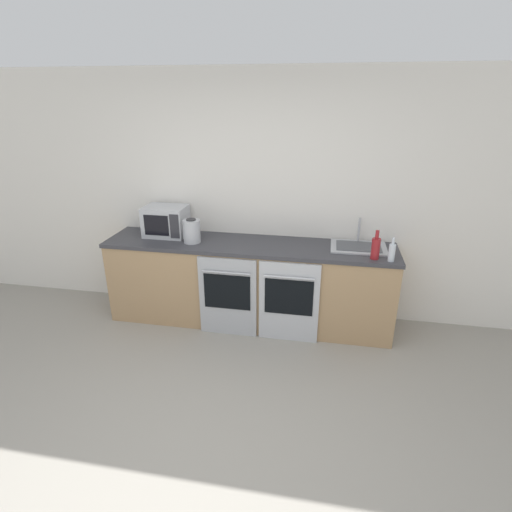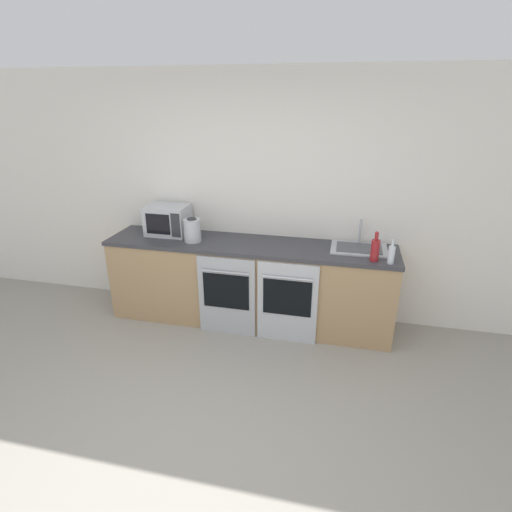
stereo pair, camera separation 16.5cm
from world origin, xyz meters
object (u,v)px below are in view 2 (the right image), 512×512
at_px(bottle_clear, 391,254).
at_px(bottle_red, 375,250).
at_px(microwave, 168,220).
at_px(kettle, 192,230).
at_px(oven_left, 227,296).
at_px(oven_right, 287,303).
at_px(sink, 359,248).

height_order(bottle_clear, bottle_red, bottle_red).
xyz_separation_m(microwave, bottle_red, (2.17, -0.29, -0.05)).
xyz_separation_m(bottle_clear, kettle, (-1.97, 0.16, 0.03)).
bearing_deg(oven_left, oven_right, 0.00).
height_order(oven_left, bottle_red, bottle_red).
bearing_deg(oven_left, kettle, 149.77).
bearing_deg(microwave, oven_right, -16.62).
bearing_deg(bottle_red, oven_right, -170.96).
bearing_deg(oven_right, kettle, 166.60).
bearing_deg(sink, oven_right, -148.84).
xyz_separation_m(oven_right, bottle_red, (0.78, 0.12, 0.58)).
xyz_separation_m(microwave, bottle_clear, (2.31, -0.33, -0.07)).
bearing_deg(microwave, oven_left, -28.27).
distance_m(bottle_clear, kettle, 1.98).
relative_size(oven_right, kettle, 3.40).
bearing_deg(bottle_clear, microwave, 171.99).
relative_size(oven_left, oven_right, 1.00).
bearing_deg(oven_left, microwave, 151.73).
height_order(bottle_red, kettle, bottle_red).
height_order(bottle_clear, sink, sink).
relative_size(microwave, bottle_clear, 1.95).
height_order(oven_left, sink, sink).
bearing_deg(oven_right, microwave, 163.38).
bearing_deg(sink, bottle_red, -63.77).
bearing_deg(sink, microwave, 179.29).
xyz_separation_m(bottle_clear, sink, (-0.27, 0.30, -0.08)).
bearing_deg(kettle, bottle_red, -3.96).
xyz_separation_m(microwave, kettle, (0.34, -0.17, -0.04)).
bearing_deg(bottle_clear, oven_right, -174.39).
xyz_separation_m(bottle_red, sink, (-0.13, 0.27, -0.09)).
relative_size(oven_left, kettle, 3.40).
bearing_deg(kettle, oven_left, -30.23).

